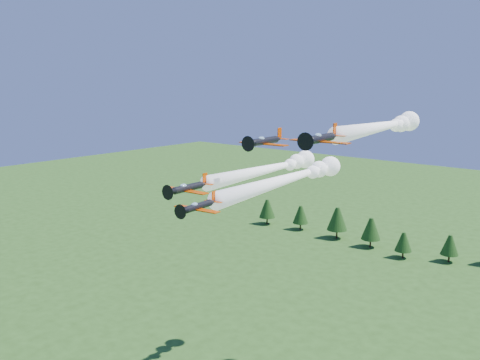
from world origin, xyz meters
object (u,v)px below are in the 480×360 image
Objects in this scene: plane_lead at (293,177)px; plane_right at (385,126)px; plane_slot at (265,141)px; plane_left at (272,168)px.

plane_lead is 1.04× the size of plane_right.
plane_lead is 9.28m from plane_slot.
plane_slot reaches higher than plane_lead.
plane_left is 22.27m from plane_right.
plane_lead is 1.05× the size of plane_left.
plane_right is (19.93, 4.71, 8.75)m from plane_left.
plane_left is 18.34m from plane_slot.
plane_left is 4.60× the size of plane_slot.
plane_lead is at bearing -132.79° from plane_right.
plane_slot is (-1.04, -6.58, 6.47)m from plane_lead.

